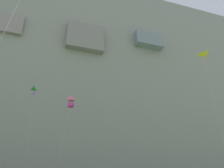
% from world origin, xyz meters
% --- Properties ---
extents(cliff_face, '(180.00, 33.01, 72.77)m').
position_xyz_m(cliff_face, '(-0.00, 63.85, 36.40)').
color(cliff_face, gray).
rests_on(cliff_face, ground).
extents(kite_box_high_right, '(2.58, 2.02, 18.07)m').
position_xyz_m(kite_box_high_right, '(-3.72, 34.01, 17.09)').
color(kite_box_high_right, pink).
rests_on(kite_box_high_right, ground).
extents(kite_delta_front_field, '(1.95, 5.41, 18.92)m').
position_xyz_m(kite_delta_front_field, '(-10.21, 35.64, 18.38)').
color(kite_delta_front_field, green).
rests_on(kite_delta_front_field, ground).
extents(kite_delta_upper_left, '(4.38, 3.80, 22.86)m').
position_xyz_m(kite_delta_upper_left, '(17.67, 21.06, 22.21)').
color(kite_delta_upper_left, yellow).
rests_on(kite_delta_upper_left, ground).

